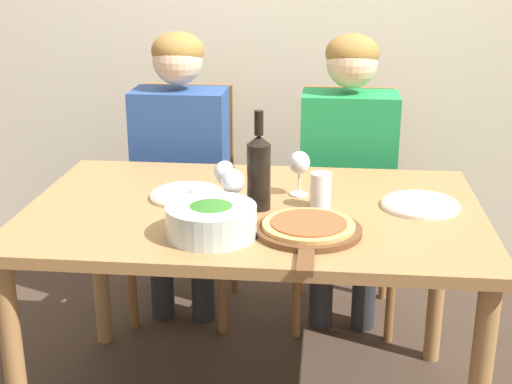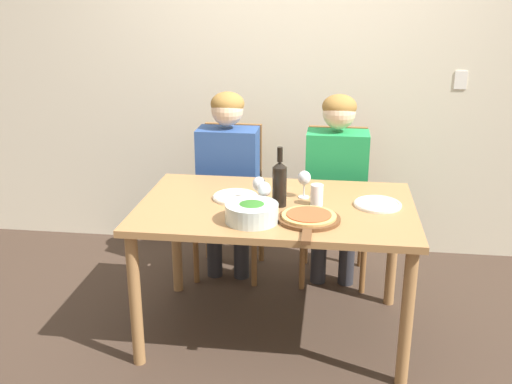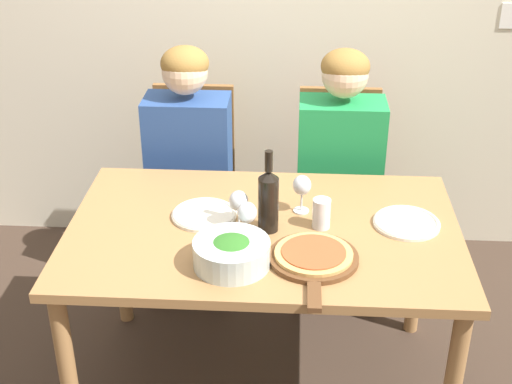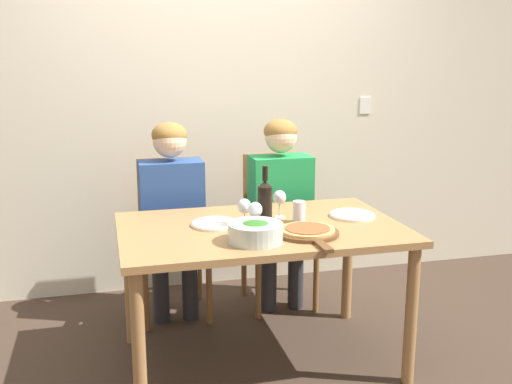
% 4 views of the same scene
% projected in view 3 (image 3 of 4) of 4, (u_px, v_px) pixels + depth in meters
% --- Properties ---
extents(ground_plane, '(40.00, 40.00, 0.00)m').
position_uv_depth(ground_plane, '(263.00, 383.00, 2.96)').
color(ground_plane, '#3D2D23').
extents(dining_table, '(1.44, 0.91, 0.76)m').
position_uv_depth(dining_table, '(263.00, 248.00, 2.65)').
color(dining_table, '#9E7042').
rests_on(dining_table, ground).
extents(chair_left, '(0.42, 0.42, 0.98)m').
position_uv_depth(chair_left, '(194.00, 184.00, 3.43)').
color(chair_left, brown).
rests_on(chair_left, ground).
extents(chair_right, '(0.42, 0.42, 0.98)m').
position_uv_depth(chair_right, '(337.00, 188.00, 3.40)').
color(chair_right, brown).
rests_on(chair_right, ground).
extents(person_woman, '(0.47, 0.51, 1.22)m').
position_uv_depth(person_woman, '(188.00, 153.00, 3.23)').
color(person_woman, '#28282D').
rests_on(person_woman, ground).
extents(person_man, '(0.47, 0.51, 1.22)m').
position_uv_depth(person_man, '(340.00, 157.00, 3.19)').
color(person_man, '#28282D').
rests_on(person_man, ground).
extents(wine_bottle, '(0.07, 0.07, 0.31)m').
position_uv_depth(wine_bottle, '(268.00, 199.00, 2.54)').
color(wine_bottle, black).
rests_on(wine_bottle, dining_table).
extents(broccoli_bowl, '(0.26, 0.26, 0.10)m').
position_uv_depth(broccoli_bowl, '(232.00, 253.00, 2.37)').
color(broccoli_bowl, silver).
rests_on(broccoli_bowl, dining_table).
extents(dinner_plate_left, '(0.25, 0.25, 0.02)m').
position_uv_depth(dinner_plate_left, '(204.00, 214.00, 2.68)').
color(dinner_plate_left, silver).
rests_on(dinner_plate_left, dining_table).
extents(dinner_plate_right, '(0.25, 0.25, 0.02)m').
position_uv_depth(dinner_plate_right, '(406.00, 223.00, 2.62)').
color(dinner_plate_right, silver).
rests_on(dinner_plate_right, dining_table).
extents(pizza_on_board, '(0.31, 0.45, 0.04)m').
position_uv_depth(pizza_on_board, '(314.00, 257.00, 2.41)').
color(pizza_on_board, brown).
rests_on(pizza_on_board, dining_table).
extents(wine_glass_left, '(0.07, 0.07, 0.15)m').
position_uv_depth(wine_glass_left, '(239.00, 203.00, 2.56)').
color(wine_glass_left, silver).
rests_on(wine_glass_left, dining_table).
extents(wine_glass_right, '(0.07, 0.07, 0.15)m').
position_uv_depth(wine_glass_right, '(302.00, 187.00, 2.67)').
color(wine_glass_right, silver).
rests_on(wine_glass_right, dining_table).
extents(wine_glass_centre, '(0.07, 0.07, 0.15)m').
position_uv_depth(wine_glass_centre, '(247.00, 214.00, 2.48)').
color(wine_glass_centre, silver).
rests_on(wine_glass_centre, dining_table).
extents(water_tumbler, '(0.07, 0.07, 0.11)m').
position_uv_depth(water_tumbler, '(321.00, 213.00, 2.59)').
color(water_tumbler, silver).
rests_on(water_tumbler, dining_table).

